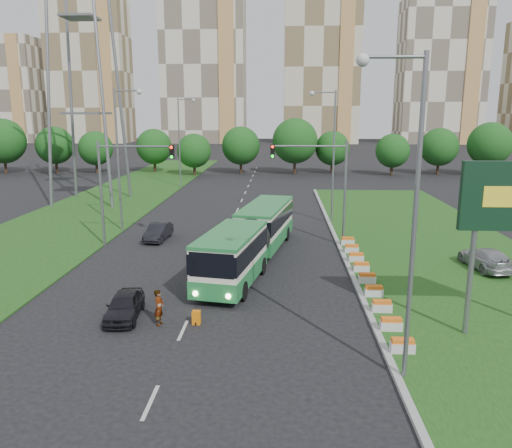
# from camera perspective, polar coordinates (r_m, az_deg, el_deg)

# --- Properties ---
(ground) EXTENTS (360.00, 360.00, 0.00)m
(ground) POSITION_cam_1_polar(r_m,az_deg,el_deg) (29.38, -0.29, -7.31)
(ground) COLOR black
(ground) RESTS_ON ground
(grass_median) EXTENTS (14.00, 60.00, 0.15)m
(grass_median) POSITION_cam_1_polar(r_m,az_deg,el_deg) (38.69, 20.02, -3.07)
(grass_median) COLOR #194A15
(grass_median) RESTS_ON ground
(median_kerb) EXTENTS (0.30, 60.00, 0.18)m
(median_kerb) POSITION_cam_1_polar(r_m,az_deg,el_deg) (37.22, 9.74, -3.06)
(median_kerb) COLOR #9A9A9A
(median_kerb) RESTS_ON ground
(left_verge) EXTENTS (12.00, 110.00, 0.10)m
(left_verge) POSITION_cam_1_polar(r_m,az_deg,el_deg) (56.96, -17.28, 1.91)
(left_verge) COLOR #194A15
(left_verge) RESTS_ON ground
(lane_markings) EXTENTS (0.20, 100.00, 0.01)m
(lane_markings) POSITION_cam_1_polar(r_m,az_deg,el_deg) (48.83, -2.55, 0.72)
(lane_markings) COLOR #B0B1AA
(lane_markings) RESTS_ON ground
(flower_planters) EXTENTS (1.10, 18.10, 0.60)m
(flower_planters) POSITION_cam_1_polar(r_m,az_deg,el_deg) (30.39, 12.58, -6.04)
(flower_planters) COLOR silver
(flower_planters) RESTS_ON grass_median
(traffic_mast_median) EXTENTS (5.76, 0.32, 8.00)m
(traffic_mast_median) POSITION_cam_1_polar(r_m,az_deg,el_deg) (38.02, 7.76, 5.43)
(traffic_mast_median) COLOR slate
(traffic_mast_median) RESTS_ON ground
(traffic_mast_left) EXTENTS (5.76, 0.32, 8.00)m
(traffic_mast_left) POSITION_cam_1_polar(r_m,az_deg,el_deg) (38.75, -15.13, 5.24)
(traffic_mast_left) COLOR slate
(traffic_mast_left) RESTS_ON ground
(street_lamps) EXTENTS (36.00, 60.00, 12.00)m
(street_lamps) POSITION_cam_1_polar(r_m,az_deg,el_deg) (38.07, -4.03, 6.50)
(street_lamps) COLOR slate
(street_lamps) RESTS_ON ground
(tree_line) EXTENTS (120.00, 8.00, 9.00)m
(tree_line) POSITION_cam_1_polar(r_m,az_deg,el_deg) (83.21, 8.75, 8.59)
(tree_line) COLOR #134A16
(tree_line) RESTS_ON ground
(apartment_tower_west) EXTENTS (26.00, 15.00, 48.00)m
(apartment_tower_west) POSITION_cam_1_polar(r_m,az_deg,el_deg) (190.16, -18.43, 16.11)
(apartment_tower_west) COLOR beige
(apartment_tower_west) RESTS_ON ground
(apartment_tower_cwest) EXTENTS (28.00, 15.00, 52.00)m
(apartment_tower_cwest) POSITION_cam_1_polar(r_m,az_deg,el_deg) (180.28, -5.94, 17.53)
(apartment_tower_cwest) COLOR beige
(apartment_tower_cwest) RESTS_ON ground
(apartment_tower_ceast) EXTENTS (25.00, 15.00, 50.00)m
(apartment_tower_ceast) POSITION_cam_1_polar(r_m,az_deg,el_deg) (178.75, 7.45, 17.21)
(apartment_tower_ceast) COLOR beige
(apartment_tower_ceast) RESTS_ON ground
(apartment_tower_east) EXTENTS (27.00, 15.00, 47.00)m
(apartment_tower_east) POSITION_cam_1_polar(r_m,az_deg,el_deg) (185.98, 20.32, 15.92)
(apartment_tower_east) COLOR beige
(apartment_tower_east) RESTS_ON ground
(midrise_west) EXTENTS (22.00, 14.00, 36.00)m
(midrise_west) POSITION_cam_1_polar(r_m,az_deg,el_deg) (202.28, -26.49, 13.50)
(midrise_west) COLOR beige
(midrise_west) RESTS_ON ground
(articulated_bus) EXTENTS (2.70, 17.35, 2.86)m
(articulated_bus) POSITION_cam_1_polar(r_m,az_deg,el_deg) (33.85, -0.70, -1.53)
(articulated_bus) COLOR silver
(articulated_bus) RESTS_ON ground
(car_left_near) EXTENTS (1.88, 3.95, 1.31)m
(car_left_near) POSITION_cam_1_polar(r_m,az_deg,el_deg) (25.90, -14.80, -8.98)
(car_left_near) COLOR black
(car_left_near) RESTS_ON ground
(car_left_far) EXTENTS (1.67, 4.13, 1.33)m
(car_left_far) POSITION_cam_1_polar(r_m,az_deg,el_deg) (40.85, -11.10, -0.89)
(car_left_far) COLOR black
(car_left_far) RESTS_ON ground
(car_median) EXTENTS (2.49, 4.92, 1.37)m
(car_median) POSITION_cam_1_polar(r_m,az_deg,el_deg) (35.45, 24.76, -3.59)
(car_median) COLOR #989AA1
(car_median) RESTS_ON grass_median
(pedestrian) EXTENTS (0.51, 0.70, 1.77)m
(pedestrian) POSITION_cam_1_polar(r_m,az_deg,el_deg) (24.64, -11.03, -9.34)
(pedestrian) COLOR gray
(pedestrian) RESTS_ON ground
(shopping_trolley) EXTENTS (0.39, 0.41, 0.67)m
(shopping_trolley) POSITION_cam_1_polar(r_m,az_deg,el_deg) (24.64, -6.83, -10.57)
(shopping_trolley) COLOR orange
(shopping_trolley) RESTS_ON ground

